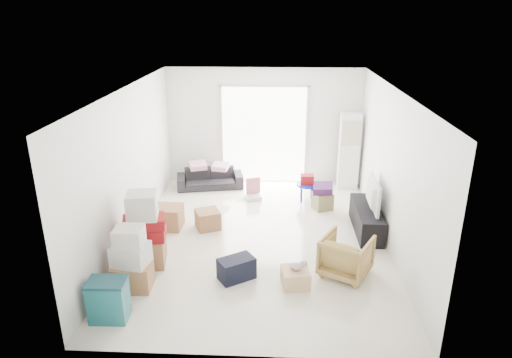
{
  "coord_description": "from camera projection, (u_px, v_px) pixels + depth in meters",
  "views": [
    {
      "loc": [
        0.29,
        -7.38,
        3.92
      ],
      "look_at": [
        -0.06,
        0.2,
        1.08
      ],
      "focal_mm": 32.0,
      "sensor_mm": 36.0,
      "label": 1
    }
  ],
  "objects": [
    {
      "name": "plush_bunny",
      "position": [
        298.0,
        266.0,
        6.79
      ],
      "size": [
        0.28,
        0.16,
        0.14
      ],
      "rotation": [
        0.0,
        0.0,
        0.25
      ],
      "color": "#B2ADA8",
      "rests_on": "wood_crate"
    },
    {
      "name": "sliding_door",
      "position": [
        264.0,
        131.0,
        10.64
      ],
      "size": [
        2.1,
        0.04,
        2.33
      ],
      "color": "white",
      "rests_on": "room_shell"
    },
    {
      "name": "duffel_bag",
      "position": [
        237.0,
        269.0,
        7.01
      ],
      "size": [
        0.63,
        0.57,
        0.35
      ],
      "primitive_type": "cube",
      "rotation": [
        0.0,
        0.0,
        0.58
      ],
      "color": "black",
      "rests_on": "room_shell"
    },
    {
      "name": "toy_walker",
      "position": [
        253.0,
        193.0,
        10.02
      ],
      "size": [
        0.42,
        0.4,
        0.45
      ],
      "rotation": [
        0.0,
        0.0,
        0.35
      ],
      "color": "silver",
      "rests_on": "room_shell"
    },
    {
      "name": "pillow_left",
      "position": [
        198.0,
        161.0,
        10.48
      ],
      "size": [
        0.41,
        0.37,
        0.11
      ],
      "primitive_type": "cube",
      "rotation": [
        0.0,
        0.0,
        0.36
      ],
      "color": "#CA93A1",
      "rests_on": "sofa"
    },
    {
      "name": "box_stack_c",
      "position": [
        166.0,
        217.0,
        8.65
      ],
      "size": [
        0.61,
        0.51,
        0.43
      ],
      "rotation": [
        0.0,
        0.0,
        0.03
      ],
      "color": "#A7754B",
      "rests_on": "room_shell"
    },
    {
      "name": "box_stack_a",
      "position": [
        132.0,
        261.0,
        6.68
      ],
      "size": [
        0.56,
        0.49,
        0.99
      ],
      "rotation": [
        0.0,
        0.0,
        -0.06
      ],
      "color": "#A7754B",
      "rests_on": "room_shell"
    },
    {
      "name": "room_shell",
      "position": [
        259.0,
        169.0,
        7.82
      ],
      "size": [
        4.98,
        6.48,
        3.18
      ],
      "color": "white",
      "rests_on": "ground"
    },
    {
      "name": "box_stack_b",
      "position": [
        145.0,
        233.0,
        7.33
      ],
      "size": [
        0.72,
        0.69,
        1.23
      ],
      "rotation": [
        0.0,
        0.0,
        0.14
      ],
      "color": "#A7754B",
      "rests_on": "room_shell"
    },
    {
      "name": "tv_console",
      "position": [
        366.0,
        219.0,
        8.51
      ],
      "size": [
        0.43,
        1.42,
        0.47
      ],
      "primitive_type": "cube",
      "color": "black",
      "rests_on": "room_shell"
    },
    {
      "name": "sofa",
      "position": [
        210.0,
        175.0,
        10.58
      ],
      "size": [
        1.57,
        0.72,
        0.59
      ],
      "primitive_type": "imported",
      "rotation": [
        0.0,
        0.0,
        0.19
      ],
      "color": "#222227",
      "rests_on": "room_shell"
    },
    {
      "name": "wood_crate",
      "position": [
        295.0,
        277.0,
        6.85
      ],
      "size": [
        0.46,
        0.46,
        0.27
      ],
      "primitive_type": "cube",
      "rotation": [
        0.0,
        0.0,
        0.15
      ],
      "color": "#DCAD7F",
      "rests_on": "room_shell"
    },
    {
      "name": "ac_tower",
      "position": [
        349.0,
        151.0,
        10.38
      ],
      "size": [
        0.45,
        0.3,
        1.75
      ],
      "primitive_type": "cube",
      "color": "white",
      "rests_on": "room_shell"
    },
    {
      "name": "storage_bins",
      "position": [
        108.0,
        300.0,
        6.05
      ],
      "size": [
        0.52,
        0.37,
        0.59
      ],
      "rotation": [
        0.0,
        0.0,
        0.02
      ],
      "color": "#1B646A",
      "rests_on": "room_shell"
    },
    {
      "name": "loose_box",
      "position": [
        208.0,
        219.0,
        8.64
      ],
      "size": [
        0.55,
        0.55,
        0.35
      ],
      "primitive_type": "cube",
      "rotation": [
        0.0,
        0.0,
        0.4
      ],
      "color": "#A7754B",
      "rests_on": "room_shell"
    },
    {
      "name": "ottoman",
      "position": [
        322.0,
        201.0,
        9.47
      ],
      "size": [
        0.46,
        0.46,
        0.35
      ],
      "primitive_type": "cube",
      "rotation": [
        0.0,
        0.0,
        0.37
      ],
      "color": "#9B8F5A",
      "rests_on": "room_shell"
    },
    {
      "name": "kids_table",
      "position": [
        307.0,
        183.0,
        9.8
      ],
      "size": [
        0.45,
        0.45,
        0.59
      ],
      "rotation": [
        0.0,
        0.0,
        -0.25
      ],
      "color": "#111FB3",
      "rests_on": "room_shell"
    },
    {
      "name": "armchair",
      "position": [
        346.0,
        254.0,
        7.06
      ],
      "size": [
        0.93,
        0.91,
        0.72
      ],
      "primitive_type": "imported",
      "rotation": [
        0.0,
        0.0,
        2.64
      ],
      "color": "tan",
      "rests_on": "room_shell"
    },
    {
      "name": "blanket",
      "position": [
        323.0,
        190.0,
        9.39
      ],
      "size": [
        0.44,
        0.44,
        0.14
      ],
      "primitive_type": "cube",
      "rotation": [
        0.0,
        0.0,
        -0.14
      ],
      "color": "#452052",
      "rests_on": "ottoman"
    },
    {
      "name": "pillow_right",
      "position": [
        220.0,
        161.0,
        10.41
      ],
      "size": [
        0.43,
        0.37,
        0.13
      ],
      "primitive_type": "cube",
      "rotation": [
        0.0,
        0.0,
        -0.2
      ],
      "color": "#CA93A1",
      "rests_on": "sofa"
    },
    {
      "name": "television",
      "position": [
        368.0,
        204.0,
        8.4
      ],
      "size": [
        0.59,
        0.98,
        0.13
      ],
      "primitive_type": "imported",
      "rotation": [
        0.0,
        0.0,
        1.54
      ],
      "color": "black",
      "rests_on": "tv_console"
    }
  ]
}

